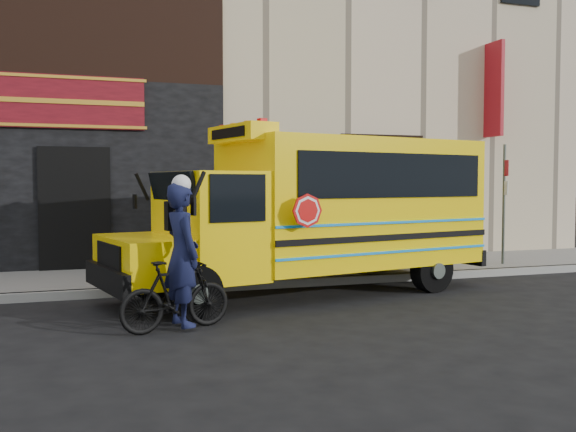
{
  "coord_description": "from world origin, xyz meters",
  "views": [
    {
      "loc": [
        -3.25,
        -8.79,
        1.98
      ],
      "look_at": [
        0.34,
        1.85,
        1.39
      ],
      "focal_mm": 40.0,
      "sensor_mm": 36.0,
      "label": 1
    }
  ],
  "objects_px": {
    "sign_pole": "(504,201)",
    "bicycle": "(176,295)",
    "school_bus": "(321,209)",
    "cyclist": "(182,258)"
  },
  "relations": [
    {
      "from": "sign_pole",
      "to": "bicycle",
      "type": "distance_m",
      "value": 8.69
    },
    {
      "from": "school_bus",
      "to": "cyclist",
      "type": "height_order",
      "value": "school_bus"
    },
    {
      "from": "sign_pole",
      "to": "cyclist",
      "type": "xyz_separation_m",
      "value": [
        -7.78,
        -3.46,
        -0.61
      ]
    },
    {
      "from": "school_bus",
      "to": "sign_pole",
      "type": "bearing_deg",
      "value": 15.94
    },
    {
      "from": "sign_pole",
      "to": "bicycle",
      "type": "relative_size",
      "value": 1.8
    },
    {
      "from": "school_bus",
      "to": "sign_pole",
      "type": "height_order",
      "value": "school_bus"
    },
    {
      "from": "bicycle",
      "to": "cyclist",
      "type": "relative_size",
      "value": 0.82
    },
    {
      "from": "bicycle",
      "to": "school_bus",
      "type": "bearing_deg",
      "value": -70.0
    },
    {
      "from": "school_bus",
      "to": "bicycle",
      "type": "distance_m",
      "value": 3.74
    },
    {
      "from": "cyclist",
      "to": "sign_pole",
      "type": "bearing_deg",
      "value": -80.67
    }
  ]
}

